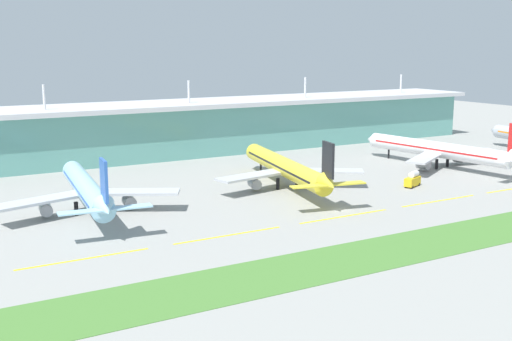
{
  "coord_description": "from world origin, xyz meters",
  "views": [
    {
      "loc": [
        -102.15,
        -132.88,
        43.55
      ],
      "look_at": [
        -9.85,
        28.7,
        7.0
      ],
      "focal_mm": 44.3,
      "sensor_mm": 36.0,
      "label": 1
    }
  ],
  "objects_px": {
    "airliner_near_middle": "(87,189)",
    "airliner_far_middle": "(439,150)",
    "fuel_truck": "(413,180)",
    "airliner_center": "(286,168)"
  },
  "relations": [
    {
      "from": "fuel_truck",
      "to": "airliner_center",
      "type": "bearing_deg",
      "value": 152.67
    },
    {
      "from": "airliner_far_middle",
      "to": "fuel_truck",
      "type": "xyz_separation_m",
      "value": [
        -31.31,
        -19.58,
        -4.19
      ]
    },
    {
      "from": "airliner_near_middle",
      "to": "airliner_far_middle",
      "type": "xyz_separation_m",
      "value": [
        129.33,
        0.56,
        0.01
      ]
    },
    {
      "from": "airliner_far_middle",
      "to": "fuel_truck",
      "type": "relative_size",
      "value": 9.11
    },
    {
      "from": "airliner_center",
      "to": "airliner_far_middle",
      "type": "distance_m",
      "value": 67.16
    },
    {
      "from": "airliner_far_middle",
      "to": "airliner_near_middle",
      "type": "bearing_deg",
      "value": -179.75
    },
    {
      "from": "airliner_near_middle",
      "to": "fuel_truck",
      "type": "relative_size",
      "value": 8.33
    },
    {
      "from": "airliner_near_middle",
      "to": "airliner_center",
      "type": "bearing_deg",
      "value": -0.46
    },
    {
      "from": "airliner_near_middle",
      "to": "fuel_truck",
      "type": "height_order",
      "value": "airliner_near_middle"
    },
    {
      "from": "airliner_near_middle",
      "to": "airliner_far_middle",
      "type": "bearing_deg",
      "value": 0.25
    }
  ]
}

